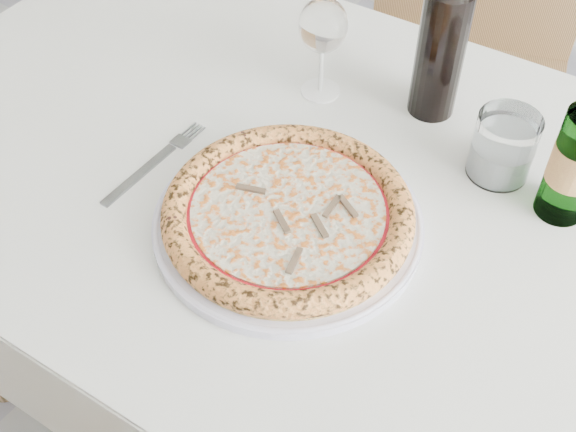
% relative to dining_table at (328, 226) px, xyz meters
% --- Properties ---
extents(floor, '(5.00, 6.00, 0.02)m').
position_rel_dining_table_xyz_m(floor, '(-0.15, 0.21, -0.68)').
color(floor, gray).
rests_on(floor, ground).
extents(dining_table, '(1.46, 0.92, 0.76)m').
position_rel_dining_table_xyz_m(dining_table, '(0.00, 0.00, 0.00)').
color(dining_table, olive).
rests_on(dining_table, floor).
extents(chair_far, '(0.58, 0.58, 0.93)m').
position_rel_dining_table_xyz_m(chair_far, '(-0.12, 0.73, -0.13)').
color(chair_far, olive).
rests_on(chair_far, floor).
extents(plate, '(0.35, 0.35, 0.02)m').
position_rel_dining_table_xyz_m(plate, '(0.00, -0.10, 0.10)').
color(plate, white).
rests_on(plate, dining_table).
extents(pizza, '(0.32, 0.32, 0.03)m').
position_rel_dining_table_xyz_m(pizza, '(-0.00, -0.10, 0.12)').
color(pizza, tan).
rests_on(pizza, plate).
extents(fork, '(0.02, 0.20, 0.00)m').
position_rel_dining_table_xyz_m(fork, '(-0.22, -0.12, 0.09)').
color(fork, slate).
rests_on(fork, dining_table).
extents(wine_glass, '(0.07, 0.07, 0.16)m').
position_rel_dining_table_xyz_m(wine_glass, '(-0.12, 0.16, 0.21)').
color(wine_glass, white).
rests_on(wine_glass, dining_table).
extents(tumbler, '(0.08, 0.08, 0.10)m').
position_rel_dining_table_xyz_m(tumbler, '(0.17, 0.15, 0.13)').
color(tumbler, white).
rests_on(tumbler, dining_table).
extents(wine_bottle, '(0.07, 0.07, 0.28)m').
position_rel_dining_table_xyz_m(wine_bottle, '(0.03, 0.22, 0.21)').
color(wine_bottle, black).
rests_on(wine_bottle, dining_table).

